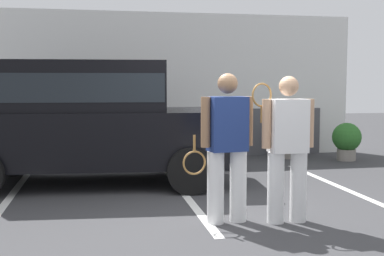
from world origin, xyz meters
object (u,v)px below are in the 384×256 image
Objects in this scene: parked_suv at (86,116)px; potted_plant_secondary at (347,140)px; potted_plant_by_porch at (291,137)px; tennis_player_man at (227,146)px; tennis_player_woman at (287,147)px.

parked_suv reaches higher than potted_plant_secondary.
potted_plant_by_porch is at bearing 154.14° from potted_plant_secondary.
parked_suv is 5.70× the size of potted_plant_secondary.
parked_suv is at bearing -65.91° from tennis_player_man.
tennis_player_woman is 2.14× the size of potted_plant_secondary.
potted_plant_secondary is (3.86, 4.25, -0.48)m from tennis_player_man.
potted_plant_by_porch is at bearing 29.75° from parked_suv.
tennis_player_man is 2.06× the size of potted_plant_by_porch.
tennis_player_man is 5.76m from potted_plant_secondary.
parked_suv is 2.66× the size of tennis_player_woman.
potted_plant_by_porch is 1.21m from potted_plant_secondary.
tennis_player_man is at bearing -132.25° from potted_plant_secondary.
tennis_player_woman is at bearing -44.28° from parked_suv.
potted_plant_secondary is (3.14, 4.38, -0.47)m from tennis_player_woman.
potted_plant_by_porch is (2.77, 4.78, -0.45)m from tennis_player_man.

